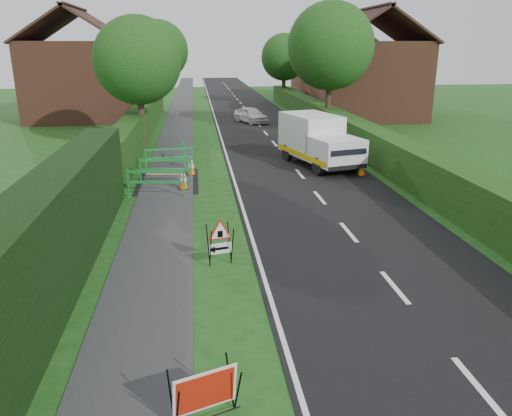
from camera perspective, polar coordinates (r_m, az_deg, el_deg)
ground at (r=10.25m, az=4.33°, el=-12.37°), size 120.00×120.00×0.00m
road_surface at (r=44.17m, az=-1.26°, el=11.29°), size 6.00×90.00×0.02m
footpath at (r=43.98m, az=-8.54°, el=11.07°), size 2.00×90.00×0.02m
hedge_west_near at (r=10.58m, az=-24.09°, el=-13.00°), size 1.10×18.00×2.50m
hedge_west_far at (r=31.26m, az=-12.77°, el=8.04°), size 1.00×24.00×1.80m
hedge_east at (r=26.53m, az=11.59°, el=6.40°), size 1.20×50.00×1.50m
house_west at (r=39.58m, az=-19.38°, el=13.73°), size 7.50×7.40×7.88m
house_east_a at (r=38.90m, az=12.76°, el=14.23°), size 7.50×7.40×7.88m
house_east_b at (r=52.56m, az=8.67°, el=15.33°), size 7.50×7.40×7.88m
tree_nw at (r=26.81m, az=-13.39°, el=16.07°), size 4.40×4.40×6.70m
tree_ne at (r=31.74m, az=8.52°, el=17.83°), size 5.20×5.20×7.79m
tree_fw at (r=42.75m, az=-11.13°, el=17.23°), size 4.80×4.80×7.24m
tree_fe at (r=47.38m, az=3.24°, el=16.83°), size 4.20×4.20×6.33m
red_rect_sign at (r=7.63m, az=-5.82°, el=-20.19°), size 1.08×0.86×0.81m
triangle_sign at (r=12.19m, az=-4.27°, el=-3.55°), size 0.82×0.82×1.01m
works_van at (r=22.82m, az=7.05°, el=7.79°), size 3.08×5.18×2.22m
traffic_cone_0 at (r=21.36m, az=11.97°, el=4.68°), size 0.38×0.38×0.79m
traffic_cone_1 at (r=24.16m, az=10.70°, el=6.28°), size 0.38×0.38×0.79m
traffic_cone_2 at (r=25.73m, az=9.62°, el=7.05°), size 0.38×0.38×0.79m
traffic_cone_3 at (r=19.04m, az=-8.33°, el=3.27°), size 0.38×0.38×0.79m
traffic_cone_4 at (r=21.18m, az=-7.44°, el=4.81°), size 0.38×0.38×0.79m
ped_barrier_0 at (r=18.16m, az=-11.37°, el=3.16°), size 2.09×0.64×1.00m
ped_barrier_1 at (r=19.94m, az=-10.31°, el=4.55°), size 2.09×0.60×1.00m
ped_barrier_2 at (r=22.15m, az=-9.90°, el=5.91°), size 2.09×0.58×1.00m
ped_barrier_3 at (r=23.24m, az=-8.31°, el=6.55°), size 0.54×2.08×1.00m
redwhite_plank at (r=20.18m, az=-10.26°, el=2.86°), size 1.50×0.18×0.25m
hatchback_car at (r=35.84m, az=-0.56°, el=10.59°), size 2.46×3.47×1.10m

